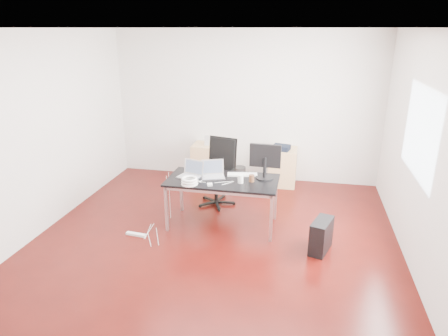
% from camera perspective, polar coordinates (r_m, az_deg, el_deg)
% --- Properties ---
extents(room_shell, '(5.00, 5.00, 5.00)m').
position_cam_1_polar(room_shell, '(5.19, -0.84, 3.77)').
color(room_shell, '#360806').
rests_on(room_shell, ground).
extents(desk, '(1.60, 0.80, 0.73)m').
position_cam_1_polar(desk, '(5.79, -0.20, -2.12)').
color(desk, black).
rests_on(desk, ground).
extents(office_chair, '(0.58, 0.60, 1.08)m').
position_cam_1_polar(office_chair, '(6.59, -0.79, -0.07)').
color(office_chair, black).
rests_on(office_chair, ground).
extents(filing_cabinet_left, '(0.50, 0.50, 0.70)m').
position_cam_1_polar(filing_cabinet_left, '(7.73, -2.50, 0.90)').
color(filing_cabinet_left, tan).
rests_on(filing_cabinet_left, ground).
extents(filing_cabinet_right, '(0.50, 0.50, 0.70)m').
position_cam_1_polar(filing_cabinet_right, '(7.52, 8.35, 0.17)').
color(filing_cabinet_right, tan).
rests_on(filing_cabinet_right, ground).
extents(pc_tower, '(0.33, 0.49, 0.44)m').
position_cam_1_polar(pc_tower, '(5.46, 13.71, -9.39)').
color(pc_tower, black).
rests_on(pc_tower, ground).
extents(wastebasket, '(0.26, 0.26, 0.28)m').
position_cam_1_polar(wastebasket, '(7.69, 2.22, -0.85)').
color(wastebasket, black).
rests_on(wastebasket, ground).
extents(power_strip, '(0.30, 0.09, 0.04)m').
position_cam_1_polar(power_strip, '(5.90, -12.45, -9.25)').
color(power_strip, white).
rests_on(power_strip, ground).
extents(laptop_left, '(0.39, 0.34, 0.23)m').
position_cam_1_polar(laptop_left, '(5.88, -4.71, -0.71)').
color(laptop_left, silver).
rests_on(laptop_left, desk).
extents(laptop_right, '(0.39, 0.35, 0.23)m').
position_cam_1_polar(laptop_right, '(5.86, -1.61, -0.71)').
color(laptop_right, silver).
rests_on(laptop_right, desk).
extents(monitor, '(0.45, 0.26, 0.51)m').
position_cam_1_polar(monitor, '(5.76, 5.89, 1.22)').
color(monitor, black).
rests_on(monitor, desk).
extents(keyboard, '(0.46, 0.21, 0.02)m').
position_cam_1_polar(keyboard, '(5.93, 2.64, -0.94)').
color(keyboard, white).
rests_on(keyboard, desk).
extents(cup_white, '(0.10, 0.10, 0.12)m').
position_cam_1_polar(cup_white, '(5.62, 2.38, -1.57)').
color(cup_white, white).
rests_on(cup_white, desk).
extents(cup_brown, '(0.08, 0.08, 0.10)m').
position_cam_1_polar(cup_brown, '(5.68, 3.96, -1.48)').
color(cup_brown, '#53301C').
rests_on(cup_brown, desk).
extents(cable_coil, '(0.24, 0.24, 0.11)m').
position_cam_1_polar(cable_coil, '(5.57, -4.95, -1.92)').
color(cable_coil, white).
rests_on(cable_coil, desk).
extents(power_adapter, '(0.09, 0.09, 0.03)m').
position_cam_1_polar(power_adapter, '(5.55, -2.05, -2.37)').
color(power_adapter, white).
rests_on(power_adapter, desk).
extents(speaker, '(0.11, 0.10, 0.18)m').
position_cam_1_polar(speaker, '(7.56, -2.47, 3.96)').
color(speaker, '#9E9E9E').
rests_on(speaker, filing_cabinet_left).
extents(navy_garment, '(0.35, 0.30, 0.09)m').
position_cam_1_polar(navy_garment, '(7.33, 8.18, 2.91)').
color(navy_garment, black).
rests_on(navy_garment, filing_cabinet_right).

